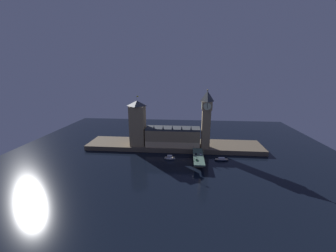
{
  "coord_description": "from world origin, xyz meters",
  "views": [
    {
      "loc": [
        14.61,
        -211.12,
        92.87
      ],
      "look_at": [
        -6.01,
        20.0,
        33.08
      ],
      "focal_mm": 22.0,
      "sensor_mm": 36.0,
      "label": 1
    }
  ],
  "objects_px": {
    "pedestrian_near_rail": "(194,159)",
    "pedestrian_mid_walk": "(203,157)",
    "street_lamp_mid": "(203,153)",
    "boat_upstream": "(170,158)",
    "clock_tower": "(206,118)",
    "street_lamp_far": "(193,147)",
    "car_northbound_lead": "(196,154)",
    "boat_downstream": "(222,159)",
    "street_lamp_near": "(194,157)",
    "car_southbound_trail": "(200,154)",
    "victoria_tower": "(138,123)",
    "car_northbound_trail": "(197,160)"
  },
  "relations": [
    {
      "from": "pedestrian_near_rail",
      "to": "pedestrian_mid_walk",
      "type": "bearing_deg",
      "value": 31.64
    },
    {
      "from": "street_lamp_mid",
      "to": "boat_upstream",
      "type": "xyz_separation_m",
      "value": [
        -36.27,
        5.26,
        -9.5
      ]
    },
    {
      "from": "street_lamp_mid",
      "to": "boat_upstream",
      "type": "bearing_deg",
      "value": 171.75
    },
    {
      "from": "clock_tower",
      "to": "street_lamp_far",
      "type": "relative_size",
      "value": 10.19
    },
    {
      "from": "clock_tower",
      "to": "pedestrian_near_rail",
      "type": "bearing_deg",
      "value": -109.16
    },
    {
      "from": "car_northbound_lead",
      "to": "boat_downstream",
      "type": "xyz_separation_m",
      "value": [
        28.19,
        3.29,
        -6.83
      ]
    },
    {
      "from": "clock_tower",
      "to": "street_lamp_near",
      "type": "distance_m",
      "value": 57.15
    },
    {
      "from": "car_southbound_trail",
      "to": "pedestrian_mid_walk",
      "type": "bearing_deg",
      "value": -74.65
    },
    {
      "from": "boat_upstream",
      "to": "pedestrian_mid_walk",
      "type": "bearing_deg",
      "value": -14.49
    },
    {
      "from": "boat_upstream",
      "to": "boat_downstream",
      "type": "xyz_separation_m",
      "value": [
        56.89,
        2.05,
        -0.57
      ]
    },
    {
      "from": "street_lamp_mid",
      "to": "boat_upstream",
      "type": "relative_size",
      "value": 0.5
    },
    {
      "from": "boat_upstream",
      "to": "pedestrian_near_rail",
      "type": "bearing_deg",
      "value": -29.94
    },
    {
      "from": "pedestrian_near_rail",
      "to": "street_lamp_mid",
      "type": "distance_m",
      "value": 14.35
    },
    {
      "from": "victoria_tower",
      "to": "pedestrian_mid_walk",
      "type": "height_order",
      "value": "victoria_tower"
    },
    {
      "from": "street_lamp_far",
      "to": "boat_upstream",
      "type": "bearing_deg",
      "value": -159.95
    },
    {
      "from": "car_northbound_trail",
      "to": "street_lamp_near",
      "type": "bearing_deg",
      "value": -133.51
    },
    {
      "from": "car_southbound_trail",
      "to": "boat_upstream",
      "type": "bearing_deg",
      "value": 179.02
    },
    {
      "from": "pedestrian_near_rail",
      "to": "street_lamp_near",
      "type": "height_order",
      "value": "street_lamp_near"
    },
    {
      "from": "victoria_tower",
      "to": "boat_downstream",
      "type": "height_order",
      "value": "victoria_tower"
    },
    {
      "from": "victoria_tower",
      "to": "street_lamp_far",
      "type": "xyz_separation_m",
      "value": [
        68.01,
        -20.61,
        -21.66
      ]
    },
    {
      "from": "victoria_tower",
      "to": "pedestrian_mid_walk",
      "type": "bearing_deg",
      "value": -26.77
    },
    {
      "from": "car_northbound_lead",
      "to": "street_lamp_far",
      "type": "xyz_separation_m",
      "value": [
        -2.79,
        10.7,
        3.67
      ]
    },
    {
      "from": "pedestrian_mid_walk",
      "to": "boat_upstream",
      "type": "distance_m",
      "value": 37.62
    },
    {
      "from": "clock_tower",
      "to": "car_northbound_trail",
      "type": "bearing_deg",
      "value": -105.47
    },
    {
      "from": "victoria_tower",
      "to": "street_lamp_mid",
      "type": "xyz_separation_m",
      "value": [
        78.36,
        -35.33,
        -22.09
      ]
    },
    {
      "from": "victoria_tower",
      "to": "pedestrian_mid_walk",
      "type": "distance_m",
      "value": 90.84
    },
    {
      "from": "car_northbound_lead",
      "to": "boat_upstream",
      "type": "xyz_separation_m",
      "value": [
        -28.7,
        1.24,
        -6.26
      ]
    },
    {
      "from": "pedestrian_near_rail",
      "to": "clock_tower",
      "type": "bearing_deg",
      "value": 70.84
    },
    {
      "from": "street_lamp_mid",
      "to": "street_lamp_far",
      "type": "xyz_separation_m",
      "value": [
        -10.35,
        14.72,
        0.43
      ]
    },
    {
      "from": "clock_tower",
      "to": "pedestrian_mid_walk",
      "type": "height_order",
      "value": "clock_tower"
    },
    {
      "from": "victoria_tower",
      "to": "street_lamp_near",
      "type": "bearing_deg",
      "value": -36.35
    },
    {
      "from": "car_northbound_lead",
      "to": "car_northbound_trail",
      "type": "relative_size",
      "value": 1.0
    },
    {
      "from": "clock_tower",
      "to": "boat_upstream",
      "type": "bearing_deg",
      "value": -147.3
    },
    {
      "from": "street_lamp_mid",
      "to": "car_northbound_trail",
      "type": "bearing_deg",
      "value": -122.7
    },
    {
      "from": "clock_tower",
      "to": "car_southbound_trail",
      "type": "xyz_separation_m",
      "value": [
        -7.17,
        -26.67,
        -34.24
      ]
    },
    {
      "from": "clock_tower",
      "to": "pedestrian_mid_walk",
      "type": "bearing_deg",
      "value": -97.7
    },
    {
      "from": "pedestrian_near_rail",
      "to": "street_lamp_near",
      "type": "xyz_separation_m",
      "value": [
        -0.4,
        -4.83,
        3.7
      ]
    },
    {
      "from": "victoria_tower",
      "to": "boat_downstream",
      "type": "distance_m",
      "value": 107.79
    },
    {
      "from": "clock_tower",
      "to": "pedestrian_near_rail",
      "type": "xyz_separation_m",
      "value": [
        -14.33,
        -41.25,
        -34.13
      ]
    },
    {
      "from": "car_southbound_trail",
      "to": "street_lamp_mid",
      "type": "distance_m",
      "value": 6.29
    },
    {
      "from": "street_lamp_near",
      "to": "boat_upstream",
      "type": "bearing_deg",
      "value": 142.37
    },
    {
      "from": "clock_tower",
      "to": "street_lamp_far",
      "type": "bearing_deg",
      "value": -131.52
    },
    {
      "from": "clock_tower",
      "to": "street_lamp_mid",
      "type": "relative_size",
      "value": 11.34
    },
    {
      "from": "clock_tower",
      "to": "street_lamp_far",
      "type": "xyz_separation_m",
      "value": [
        -14.73,
        -16.64,
        -30.68
      ]
    },
    {
      "from": "car_northbound_lead",
      "to": "boat_upstream",
      "type": "height_order",
      "value": "car_northbound_lead"
    },
    {
      "from": "car_northbound_lead",
      "to": "boat_downstream",
      "type": "relative_size",
      "value": 0.29
    },
    {
      "from": "victoria_tower",
      "to": "boat_downstream",
      "type": "xyz_separation_m",
      "value": [
        98.99,
        -28.02,
        -32.16
      ]
    },
    {
      "from": "car_southbound_trail",
      "to": "boat_downstream",
      "type": "distance_m",
      "value": 24.56
    },
    {
      "from": "car_northbound_lead",
      "to": "car_southbound_trail",
      "type": "bearing_deg",
      "value": 8.0
    },
    {
      "from": "pedestrian_near_rail",
      "to": "pedestrian_mid_walk",
      "type": "relative_size",
      "value": 0.93
    }
  ]
}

